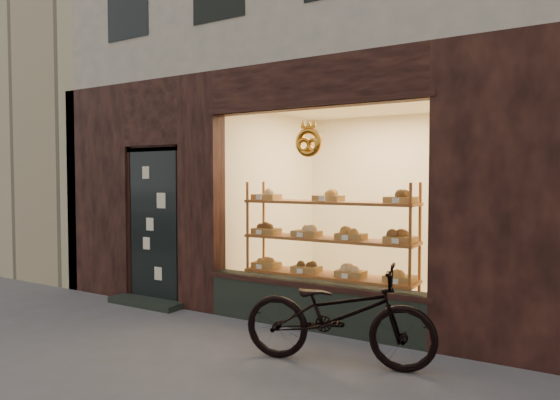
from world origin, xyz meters
The scene contains 4 objects.
ground centered at (0.00, 0.00, 0.00)m, with size 90.00×90.00×0.00m, color #4D4D4D.
neighbor_left centered at (-9.60, 5.50, 4.50)m, with size 12.00×7.00×9.00m, color #BDB792.
display_shelf centered at (0.45, 2.55, 0.84)m, with size 2.20×0.45×1.70m.
bicycle centered at (1.17, 1.24, 0.47)m, with size 0.63×1.80×0.95m, color black.
Camera 1 is at (3.06, -2.99, 1.74)m, focal length 32.00 mm.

